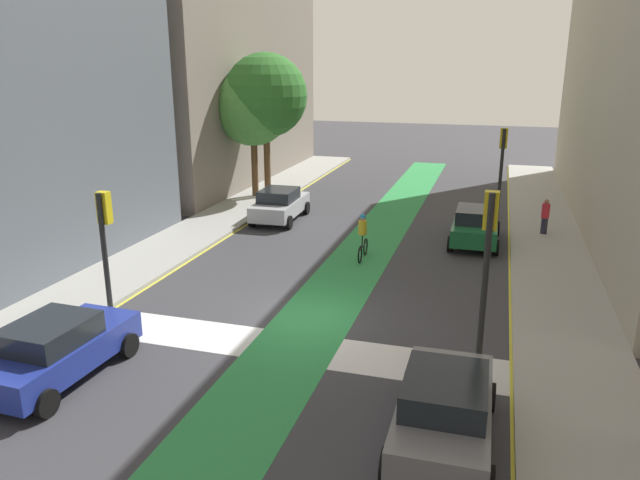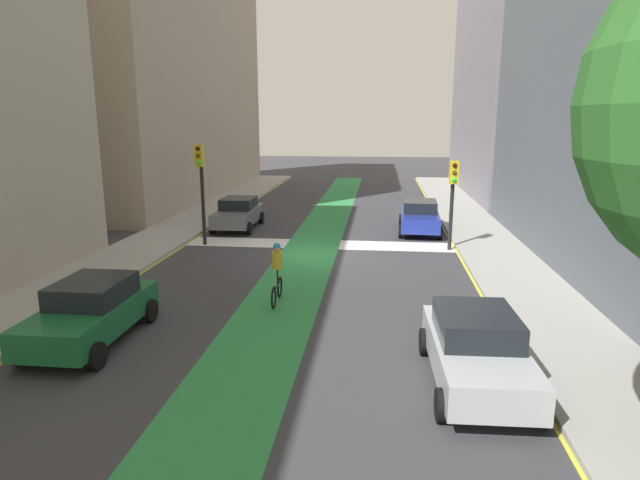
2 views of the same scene
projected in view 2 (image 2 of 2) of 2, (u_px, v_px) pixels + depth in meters
The scene contains 14 objects.
ground_plane at pixel (314, 255), 22.33m from camera, with size 120.00×120.00×0.00m, color #38383D.
bike_lane_paint at pixel (307, 255), 22.37m from camera, with size 2.40×60.00×0.01m, color #2D8C47.
crosswalk_band at pixel (320, 244), 24.27m from camera, with size 12.00×1.80×0.01m, color silver.
sidewalk_left at pixel (500, 258), 21.50m from camera, with size 3.00×60.00×0.15m, color #9E9E99.
curb_stripe_left at pixel (462, 259), 21.68m from camera, with size 0.16×60.00×0.01m, color yellow.
sidewalk_right at pixel (142, 249), 23.13m from camera, with size 3.00×60.00×0.15m, color #9E9E99.
curb_stripe_right at pixel (175, 251), 22.99m from camera, with size 0.16×60.00×0.01m, color yellow.
traffic_signal_near_right at pixel (201, 175), 23.45m from camera, with size 0.35×0.52×4.46m.
traffic_signal_near_left at pixel (453, 188), 22.57m from camera, with size 0.35×0.52×3.83m.
car_blue_left_near at pixel (420, 216), 26.67m from camera, with size 2.15×4.26×1.57m.
car_grey_right_near at pixel (238, 213), 27.63m from camera, with size 2.06×4.22×1.57m.
car_green_right_far at pixel (91, 311), 13.56m from camera, with size 2.03×4.21×1.57m.
car_silver_left_far at pixel (476, 349), 11.32m from camera, with size 2.13×4.26×1.57m.
cyclist_in_lane at pixel (277, 272), 16.44m from camera, with size 0.32×1.73×1.86m.
Camera 2 is at (-2.65, 21.48, 5.53)m, focal length 30.18 mm.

